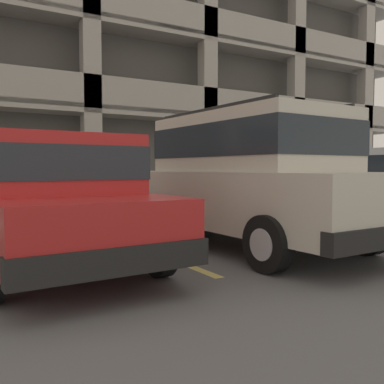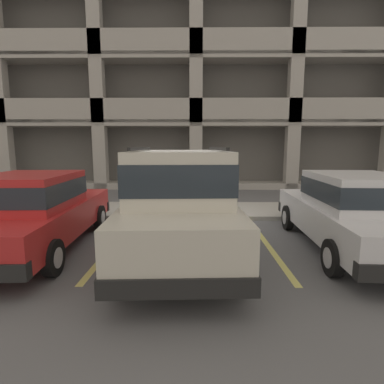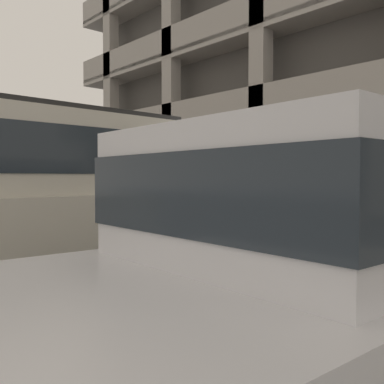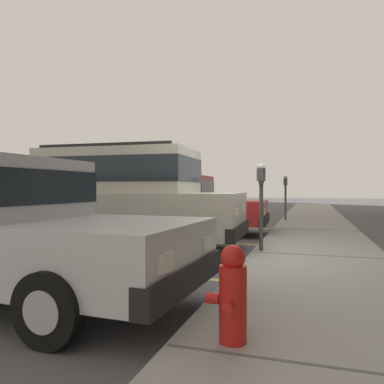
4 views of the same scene
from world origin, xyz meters
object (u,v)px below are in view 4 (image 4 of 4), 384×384
silver_suv (121,195)px  parking_meter_far (285,187)px  red_sedan (179,203)px  fire_hydrant (232,294)px  parking_meter_near (261,186)px

silver_suv → parking_meter_far: silver_suv is taller
red_sedan → parking_meter_far: parking_meter_far is taller
silver_suv → red_sedan: bearing=173.5°
fire_hydrant → parking_meter_far: bearing=-178.5°
red_sedan → parking_meter_near: bearing=39.4°
red_sedan → fire_hydrant: (6.86, 2.85, -0.36)m
silver_suv → red_sedan: silver_suv is taller
silver_suv → parking_meter_near: silver_suv is taller
silver_suv → fire_hydrant: size_ratio=6.94×
silver_suv → parking_meter_far: 7.06m
red_sedan → parking_meter_near: parking_meter_near is taller
silver_suv → red_sedan: (-2.85, 0.20, -0.27)m
parking_meter_near → fire_hydrant: 4.10m
red_sedan → parking_meter_far: size_ratio=3.03×
silver_suv → parking_meter_near: size_ratio=3.19×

